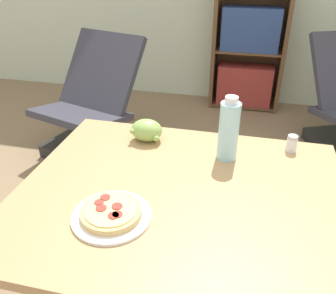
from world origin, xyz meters
The scene contains 7 objects.
dining_table centered at (-0.08, -0.13, 0.65)m, with size 1.12×0.92×0.75m.
pizza_on_plate centered at (-0.27, -0.30, 0.76)m, with size 0.25×0.25×0.04m.
grape_bunch centered at (-0.30, 0.19, 0.79)m, with size 0.13×0.10×0.10m.
drink_bottle centered at (0.05, 0.13, 0.87)m, with size 0.08×0.08×0.26m.
salt_shaker centered at (0.30, 0.24, 0.78)m, with size 0.04×0.04×0.07m.
lounge_chair_near centered at (-1.07, 1.25, 0.29)m, with size 0.79×0.91×0.88m.
bookshelf centered at (0.07, 2.45, 0.80)m, with size 0.69×0.29×1.69m.
Camera 1 is at (0.10, -1.08, 1.49)m, focal length 38.00 mm.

